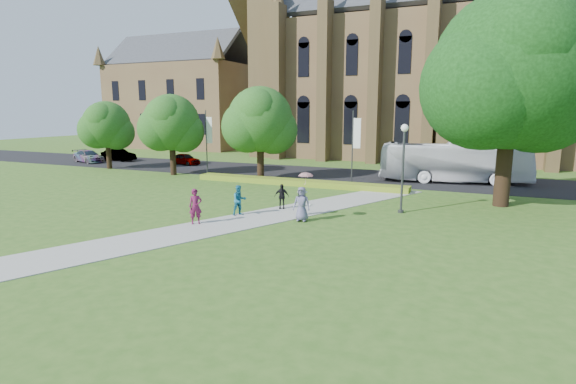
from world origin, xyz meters
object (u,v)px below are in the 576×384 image
at_px(large_tree, 512,71).
at_px(streetlamp, 403,158).
at_px(tour_coach, 453,162).
at_px(pedestrian_0, 195,206).
at_px(car_2, 88,156).
at_px(car_1, 119,155).
at_px(car_0, 185,159).

bearing_deg(large_tree, streetlamp, -140.71).
xyz_separation_m(tour_coach, pedestrian_0, (-11.54, -20.58, -0.73)).
distance_m(car_2, pedestrian_0, 34.35).
height_order(streetlamp, car_2, streetlamp).
height_order(car_2, pedestrian_0, pedestrian_0).
relative_size(tour_coach, pedestrian_0, 6.42).
height_order(car_1, car_2, car_1).
bearing_deg(car_0, streetlamp, -105.69).
distance_m(large_tree, car_0, 34.15).
bearing_deg(tour_coach, car_2, 82.46).
bearing_deg(streetlamp, pedestrian_0, -142.73).
distance_m(tour_coach, pedestrian_0, 23.61).
distance_m(tour_coach, car_1, 37.90).
bearing_deg(tour_coach, pedestrian_0, 141.10).
xyz_separation_m(large_tree, car_0, (-31.75, 9.95, -7.71)).
distance_m(large_tree, car_1, 43.22).
height_order(car_1, pedestrian_0, pedestrian_0).
bearing_deg(car_2, tour_coach, -71.46).
xyz_separation_m(car_0, car_2, (-11.83, -2.59, 0.06)).
distance_m(streetlamp, large_tree, 8.73).
height_order(large_tree, car_0, large_tree).
xyz_separation_m(large_tree, car_1, (-41.39, 9.85, -7.63)).
height_order(streetlamp, car_0, streetlamp).
relative_size(large_tree, pedestrian_0, 6.97).
relative_size(large_tree, tour_coach, 1.09).
height_order(streetlamp, pedestrian_0, streetlamp).
bearing_deg(car_0, pedestrian_0, -129.32).
distance_m(large_tree, tour_coach, 11.58).
relative_size(car_1, pedestrian_0, 2.28).
height_order(large_tree, pedestrian_0, large_tree).
height_order(car_0, car_1, car_1).
xyz_separation_m(tour_coach, car_0, (-28.23, 1.14, -1.06)).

